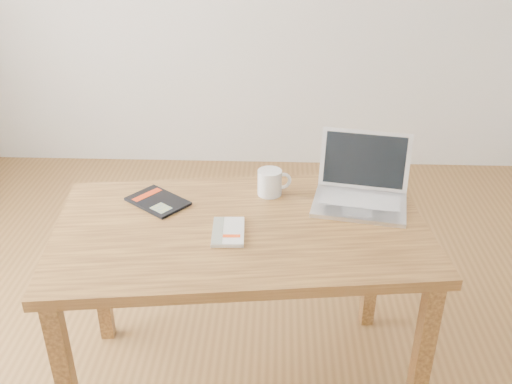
{
  "coord_description": "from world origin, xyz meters",
  "views": [
    {
      "loc": [
        0.16,
        -1.82,
        1.8
      ],
      "look_at": [
        0.09,
        -0.06,
        0.85
      ],
      "focal_mm": 40.0,
      "sensor_mm": 36.0,
      "label": 1
    }
  ],
  "objects_px": {
    "desk": "(241,246)",
    "black_guidebook": "(158,201)",
    "white_guidebook": "(228,232)",
    "laptop": "(361,188)",
    "coffee_mug": "(270,182)"
  },
  "relations": [
    {
      "from": "desk",
      "to": "black_guidebook",
      "type": "bearing_deg",
      "value": 148.65
    },
    {
      "from": "black_guidebook",
      "to": "laptop",
      "type": "height_order",
      "value": "laptop"
    },
    {
      "from": "desk",
      "to": "laptop",
      "type": "xyz_separation_m",
      "value": [
        0.44,
        0.2,
        0.14
      ]
    },
    {
      "from": "desk",
      "to": "coffee_mug",
      "type": "height_order",
      "value": "coffee_mug"
    },
    {
      "from": "white_guidebook",
      "to": "black_guidebook",
      "type": "relative_size",
      "value": 0.69
    },
    {
      "from": "white_guidebook",
      "to": "coffee_mug",
      "type": "relative_size",
      "value": 1.38
    },
    {
      "from": "white_guidebook",
      "to": "desk",
      "type": "bearing_deg",
      "value": 52.68
    },
    {
      "from": "coffee_mug",
      "to": "laptop",
      "type": "bearing_deg",
      "value": -22.56
    },
    {
      "from": "desk",
      "to": "laptop",
      "type": "height_order",
      "value": "laptop"
    },
    {
      "from": "laptop",
      "to": "black_guidebook",
      "type": "bearing_deg",
      "value": -165.36
    },
    {
      "from": "desk",
      "to": "black_guidebook",
      "type": "xyz_separation_m",
      "value": [
        -0.32,
        0.15,
        0.1
      ]
    },
    {
      "from": "white_guidebook",
      "to": "laptop",
      "type": "distance_m",
      "value": 0.55
    },
    {
      "from": "white_guidebook",
      "to": "coffee_mug",
      "type": "bearing_deg",
      "value": 62.06
    },
    {
      "from": "white_guidebook",
      "to": "laptop",
      "type": "relative_size",
      "value": 0.47
    },
    {
      "from": "black_guidebook",
      "to": "laptop",
      "type": "distance_m",
      "value": 0.77
    }
  ]
}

